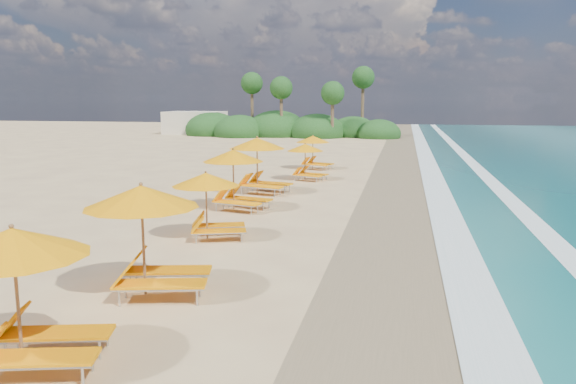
% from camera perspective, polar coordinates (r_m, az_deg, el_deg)
% --- Properties ---
extents(ground, '(160.00, 160.00, 0.00)m').
position_cam_1_polar(ground, '(19.38, 0.00, -3.50)').
color(ground, '#D6B87E').
rests_on(ground, ground).
extents(wet_sand, '(4.00, 160.00, 0.01)m').
position_cam_1_polar(wet_sand, '(18.99, 11.93, -3.97)').
color(wet_sand, '#8D7654').
rests_on(wet_sand, ground).
extents(surf_foam, '(4.00, 160.00, 0.01)m').
position_cam_1_polar(surf_foam, '(19.19, 20.03, -4.14)').
color(surf_foam, white).
rests_on(surf_foam, ground).
extents(station_1, '(3.02, 2.92, 2.43)m').
position_cam_1_polar(station_1, '(10.01, -25.10, -8.92)').
color(station_1, olive).
rests_on(station_1, ground).
extents(station_2, '(3.17, 3.06, 2.57)m').
position_cam_1_polar(station_2, '(12.76, -13.80, -4.02)').
color(station_2, olive).
rests_on(station_2, ground).
extents(station_3, '(2.77, 2.71, 2.17)m').
position_cam_1_polar(station_3, '(17.58, -7.83, -0.90)').
color(station_3, olive).
rests_on(station_3, ground).
extents(station_4, '(3.04, 2.93, 2.46)m').
position_cam_1_polar(station_4, '(22.06, -5.20, 1.70)').
color(station_4, olive).
rests_on(station_4, ground).
extents(station_5, '(3.29, 3.17, 2.67)m').
position_cam_1_polar(station_5, '(25.94, -2.78, 3.16)').
color(station_5, olive).
rests_on(station_5, ground).
extents(station_6, '(2.57, 2.51, 2.03)m').
position_cam_1_polar(station_6, '(30.10, 2.03, 3.37)').
color(station_6, olive).
rests_on(station_6, ground).
extents(station_7, '(2.74, 2.69, 2.15)m').
position_cam_1_polar(station_7, '(34.91, 2.80, 4.32)').
color(station_7, olive).
rests_on(station_7, ground).
extents(treeline, '(25.80, 8.80, 9.74)m').
position_cam_1_polar(treeline, '(65.55, -0.35, 6.59)').
color(treeline, '#163D14').
rests_on(treeline, ground).
extents(beach_building, '(7.00, 5.00, 2.80)m').
position_cam_1_polar(beach_building, '(71.40, -9.50, 7.03)').
color(beach_building, beige).
rests_on(beach_building, ground).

